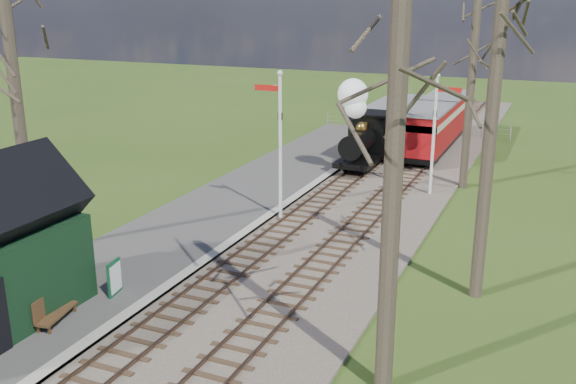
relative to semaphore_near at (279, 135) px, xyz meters
name	(u,v)px	position (x,y,z in m)	size (l,w,h in m)	color
distant_hills	(472,227)	(2.17, 48.38, -19.83)	(114.40, 48.00, 22.02)	#385B23
ballast_bed	(368,187)	(2.07, 6.00, -3.57)	(8.00, 60.00, 0.10)	brown
track_near	(343,183)	(0.77, 6.00, -3.52)	(1.60, 60.00, 0.15)	brown
track_far	(394,189)	(3.37, 6.00, -3.52)	(1.60, 60.00, 0.15)	brown
platform	(198,224)	(-2.73, -2.00, -3.52)	(5.00, 44.00, 0.20)	#474442
coping_strip	(248,231)	(-0.43, -2.00, -3.52)	(0.40, 44.00, 0.21)	#B2AD9E
semaphore_near	(279,135)	(0.00, 0.00, 0.00)	(1.22, 0.24, 6.22)	silver
semaphore_far	(436,126)	(5.14, 6.00, -0.27)	(1.22, 0.24, 5.72)	silver
bare_trees	(261,126)	(2.10, -5.90, 1.59)	(15.51, 22.39, 12.00)	#382D23
fence_line	(414,126)	(1.07, 20.00, -3.07)	(12.60, 0.08, 1.00)	slate
locomotive	(363,130)	(0.76, 9.02, -1.38)	(1.96, 4.58, 4.91)	black
coach	(392,122)	(0.77, 15.09, -1.98)	(2.29, 7.85, 2.41)	black
red_carriage_a	(426,132)	(3.37, 12.78, -1.96)	(2.32, 5.74, 2.44)	black
red_carriage_b	(444,116)	(3.37, 18.28, -1.96)	(2.32, 5.74, 2.44)	black
sign_board	(115,278)	(-1.53, -8.76, -2.88)	(0.22, 0.74, 1.08)	#0F4928
bench	(52,308)	(-2.02, -10.89, -3.01)	(0.76, 1.61, 0.89)	#4A311A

